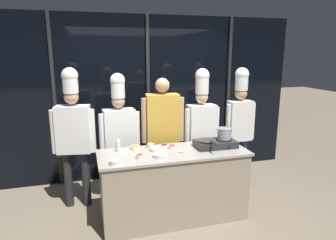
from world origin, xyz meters
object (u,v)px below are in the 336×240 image
object	(u,v)px
chef_head	(73,129)
prep_bowl_chili_flakes	(140,156)
prep_bowl_noodles	(115,162)
person_guest	(163,127)
chef_line	(201,124)
prep_bowl_onion	(160,155)
prep_bowl_chicken	(155,149)
prep_bowl_carrots	(135,147)
prep_bowl_mushrooms	(150,145)
portable_stove	(215,143)
stock_pot	(224,133)
prep_bowl_soy_glaze	(164,146)
chef_pastry	(240,118)
serving_spoon_slotted	(179,152)
chef_sous	(119,131)
prep_bowl_bell_pepper	(172,147)
squeeze_bottle_clear	(118,145)
frying_pan	(207,139)

from	to	relation	value
chef_head	prep_bowl_chili_flakes	bearing A→B (deg)	144.26
prep_bowl_noodles	person_guest	distance (m)	1.16
person_guest	chef_line	bearing A→B (deg)	-178.64
prep_bowl_chili_flakes	person_guest	world-z (taller)	person_guest
prep_bowl_onion	prep_bowl_chicken	size ratio (longest dim) A/B	1.08
prep_bowl_carrots	prep_bowl_mushrooms	distance (m)	0.20
portable_stove	prep_bowl_chicken	bearing A→B (deg)	175.66
portable_stove	stock_pot	world-z (taller)	stock_pot
portable_stove	prep_bowl_soy_glaze	distance (m)	0.67
prep_bowl_noodles	chef_pastry	world-z (taller)	chef_pastry
stock_pot	prep_bowl_onion	world-z (taller)	stock_pot
prep_bowl_chicken	chef_head	xyz separation A→B (m)	(-0.98, 0.57, 0.18)
prep_bowl_onion	serving_spoon_slotted	size ratio (longest dim) A/B	0.70
chef_line	chef_sous	bearing A→B (deg)	-7.69
prep_bowl_bell_pepper	chef_sous	bearing A→B (deg)	138.23
serving_spoon_slotted	chef_sous	size ratio (longest dim) A/B	0.13
portable_stove	chef_head	world-z (taller)	chef_head
stock_pot	prep_bowl_soy_glaze	bearing A→B (deg)	166.81
chef_line	chef_pastry	world-z (taller)	same
squeeze_bottle_clear	portable_stove	bearing A→B (deg)	-7.79
frying_pan	prep_bowl_noodles	world-z (taller)	frying_pan
serving_spoon_slotted	chef_line	bearing A→B (deg)	49.51
squeeze_bottle_clear	prep_bowl_bell_pepper	size ratio (longest dim) A/B	1.71
prep_bowl_mushrooms	chef_pastry	size ratio (longest dim) A/B	0.05
prep_bowl_bell_pepper	serving_spoon_slotted	distance (m)	0.18
prep_bowl_chicken	serving_spoon_slotted	bearing A→B (deg)	-28.44
squeeze_bottle_clear	prep_bowl_carrots	xyz separation A→B (m)	(0.22, 0.03, -0.06)
stock_pot	prep_bowl_mushrooms	bearing A→B (deg)	167.49
prep_bowl_carrots	chef_pastry	xyz separation A→B (m)	(1.70, 0.40, 0.20)
prep_bowl_onion	prep_bowl_noodles	size ratio (longest dim) A/B	1.32
portable_stove	serving_spoon_slotted	distance (m)	0.53
prep_bowl_soy_glaze	chef_head	size ratio (longest dim) A/B	0.06
prep_bowl_onion	prep_bowl_carrots	xyz separation A→B (m)	(-0.23, 0.38, 0.00)
prep_bowl_chicken	prep_bowl_bell_pepper	distance (m)	0.23
prep_bowl_carrots	chef_head	bearing A→B (deg)	149.93
chef_head	chef_pastry	world-z (taller)	chef_head
portable_stove	frying_pan	distance (m)	0.14
prep_bowl_soy_glaze	chef_line	distance (m)	0.78
chef_sous	person_guest	bearing A→B (deg)	172.04
prep_bowl_onion	chef_sous	size ratio (longest dim) A/B	0.09
frying_pan	chef_line	world-z (taller)	chef_line
prep_bowl_onion	prep_bowl_mushrooms	world-z (taller)	prep_bowl_mushrooms
prep_bowl_onion	chef_head	bearing A→B (deg)	140.45
chef_head	prep_bowl_carrots	bearing A→B (deg)	160.28
prep_bowl_carrots	chef_line	distance (m)	1.12
prep_bowl_soy_glaze	chef_pastry	world-z (taller)	chef_pastry
frying_pan	prep_bowl_soy_glaze	xyz separation A→B (m)	(-0.52, 0.18, -0.10)
portable_stove	frying_pan	xyz separation A→B (m)	(-0.12, -0.00, 0.07)
squeeze_bottle_clear	prep_bowl_carrots	size ratio (longest dim) A/B	1.45
chef_head	prep_bowl_soy_glaze	bearing A→B (deg)	168.44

